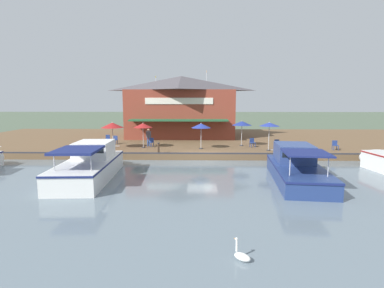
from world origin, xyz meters
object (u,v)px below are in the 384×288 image
patio_umbrella_mid_patio_left (269,124)px  cafe_chair_back_row_seat (151,142)px  cafe_chair_beside_entrance (252,142)px  tree_upstream_bank (164,98)px  patio_umbrella_mid_patio_right (201,126)px  patio_umbrella_by_entrance (143,125)px  cafe_chair_facing_river (335,145)px  person_at_quay_edge (149,135)px  patio_umbrella_back_row (242,123)px  cafe_chair_far_corner_seat (115,139)px  swan (242,256)px  waterfront_restaurant (181,106)px  cafe_chair_under_first_umbrella (277,144)px  motorboat_fourth_along (294,166)px  patio_umbrella_far_corner (112,125)px  motorboat_far_downstream (93,164)px  cafe_chair_mid_patio (108,138)px  mooring_post (158,148)px

patio_umbrella_mid_patio_left → cafe_chair_back_row_seat: size_ratio=2.99×
cafe_chair_beside_entrance → tree_upstream_bank: size_ratio=0.12×
patio_umbrella_mid_patio_right → patio_umbrella_by_entrance: bearing=-95.7°
patio_umbrella_mid_patio_left → tree_upstream_bank: 20.61m
patio_umbrella_by_entrance → cafe_chair_facing_river: (0.97, 17.48, -1.62)m
cafe_chair_beside_entrance → patio_umbrella_mid_patio_right: bearing=-76.6°
patio_umbrella_mid_patio_left → person_at_quay_edge: patio_umbrella_mid_patio_left is taller
patio_umbrella_back_row → cafe_chair_beside_entrance: size_ratio=2.91×
patio_umbrella_mid_patio_right → cafe_chair_facing_river: size_ratio=2.80×
cafe_chair_far_corner_seat → swan: bearing=24.8°
patio_umbrella_by_entrance → cafe_chair_facing_river: patio_umbrella_by_entrance is taller
waterfront_restaurant → cafe_chair_beside_entrance: size_ratio=15.46×
waterfront_restaurant → cafe_chair_facing_river: 18.31m
cafe_chair_under_first_umbrella → motorboat_fourth_along: motorboat_fourth_along is taller
patio_umbrella_far_corner → swan: 21.14m
cafe_chair_under_first_umbrella → patio_umbrella_mid_patio_right: bearing=-88.9°
patio_umbrella_by_entrance → cafe_chair_back_row_seat: (-0.58, 0.63, -1.62)m
waterfront_restaurant → motorboat_far_downstream: 19.39m
swan → cafe_chair_mid_patio: bearing=-153.9°
cafe_chair_under_first_umbrella → waterfront_restaurant: bearing=-137.4°
person_at_quay_edge → swan: (20.31, 6.25, -1.41)m
motorboat_fourth_along → cafe_chair_back_row_seat: bearing=-131.3°
motorboat_fourth_along → mooring_post: 11.22m
motorboat_fourth_along → patio_umbrella_mid_patio_right: bearing=-144.4°
cafe_chair_beside_entrance → cafe_chair_under_first_umbrella: 2.33m
patio_umbrella_by_entrance → patio_umbrella_back_row: 9.53m
waterfront_restaurant → mooring_post: (12.79, -1.22, -3.31)m
mooring_post → motorboat_far_downstream: bearing=-32.2°
patio_umbrella_back_row → cafe_chair_back_row_seat: bearing=-84.7°
cafe_chair_mid_patio → cafe_chair_back_row_seat: bearing=63.2°
waterfront_restaurant → motorboat_fourth_along: size_ratio=1.43×
waterfront_restaurant → mooring_post: size_ratio=14.89×
motorboat_fourth_along → swan: (10.25, -4.82, -0.59)m
patio_umbrella_mid_patio_right → motorboat_fourth_along: 10.39m
cafe_chair_under_first_umbrella → cafe_chair_facing_river: bearing=83.6°
patio_umbrella_mid_patio_right → cafe_chair_beside_entrance: size_ratio=2.80×
patio_umbrella_far_corner → cafe_chair_beside_entrance: bearing=94.0°
patio_umbrella_mid_patio_left → cafe_chair_under_first_umbrella: 2.32m
cafe_chair_far_corner_seat → cafe_chair_back_row_seat: same height
cafe_chair_beside_entrance → cafe_chair_facing_river: size_ratio=1.00×
patio_umbrella_mid_patio_right → person_at_quay_edge: size_ratio=1.43×
patio_umbrella_by_entrance → tree_upstream_bank: (-15.71, 0.19, 2.73)m
waterfront_restaurant → cafe_chair_back_row_seat: waterfront_restaurant is taller
cafe_chair_back_row_seat → person_at_quay_edge: person_at_quay_edge is taller
patio_umbrella_mid_patio_left → cafe_chair_back_row_seat: patio_umbrella_mid_patio_left is taller
patio_umbrella_far_corner → patio_umbrella_mid_patio_right: patio_umbrella_far_corner is taller
patio_umbrella_far_corner → cafe_chair_beside_entrance: patio_umbrella_far_corner is taller
patio_umbrella_mid_patio_right → patio_umbrella_mid_patio_left: bearing=82.0°
cafe_chair_mid_patio → mooring_post: (6.07, 6.15, -0.03)m
patio_umbrella_mid_patio_left → cafe_chair_mid_patio: patio_umbrella_mid_patio_left is taller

